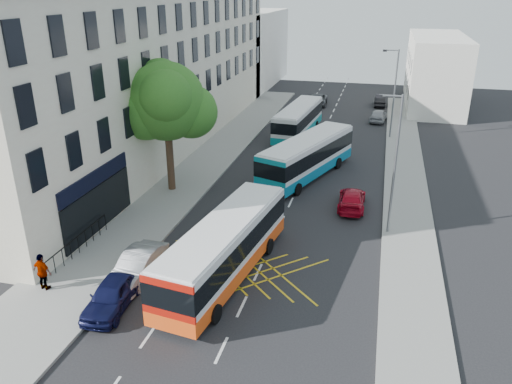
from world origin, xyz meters
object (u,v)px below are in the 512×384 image
Objects in this scene: lamp_near at (394,158)px; parked_car_blue at (112,295)px; distant_car_dark at (380,101)px; distant_car_grey at (318,100)px; red_hatchback at (352,199)px; bus_far at (298,120)px; distant_car_silver at (379,115)px; bus_near at (225,248)px; street_tree at (166,102)px; lamp_far at (394,89)px; parked_car_silver at (138,266)px; bus_mid at (307,157)px; pedestrian_far at (43,272)px.

parked_car_blue is at bearing -138.41° from lamp_near.
distant_car_dark is at bearing 72.08° from parked_car_blue.
distant_car_grey is 7.35m from distant_car_dark.
parked_car_blue reaches higher than red_hatchback.
bus_far is 13.29m from distant_car_grey.
parked_car_blue is 45.36m from distant_car_dark.
bus_far is 10.33m from distant_car_silver.
distant_car_silver is (6.57, 32.86, -0.92)m from bus_near.
red_hatchback is at bearing 68.86° from bus_near.
street_tree is at bearing 65.77° from distant_car_silver.
distant_car_silver is at bearing 92.47° from lamp_near.
distant_car_silver is (-1.13, 6.16, -3.96)m from lamp_far.
bus_near is 3.02× the size of distant_car_dark.
street_tree is 12.85m from bus_near.
bus_far is at bearing -92.68° from distant_car_grey.
bus_near is 2.43× the size of distant_car_grey.
distant_car_grey is 1.16× the size of distant_car_silver.
street_tree is 2.13× the size of red_hatchback.
parked_car_blue is at bearing 74.41° from distant_car_dark.
street_tree is 1.10× the size of lamp_far.
street_tree is 30.44m from distant_car_grey.
red_hatchback is 30.49m from distant_car_dark.
distant_car_dark is at bearing 76.80° from parked_car_silver.
distant_car_grey is at bearing 9.19° from distant_car_dark.
bus_near is at bearing 59.80° from red_hatchback.
street_tree reaches higher than distant_car_silver.
bus_mid is (-5.94, 8.09, -3.03)m from lamp_near.
distant_car_grey is at bearing -33.67° from distant_car_silver.
pedestrian_far is at bearing -101.88° from distant_car_grey.
bus_mid reaches higher than parked_car_silver.
bus_near is (-7.70, -6.71, -3.05)m from lamp_near.
bus_mid is 1.06× the size of bus_far.
street_tree is 15.10m from lamp_near.
distant_car_silver is (10.67, 36.63, -0.02)m from parked_car_blue.
parked_car_blue is at bearing 53.75° from red_hatchback.
distant_car_grey is (-8.38, 12.20, -4.00)m from lamp_far.
lamp_far is 9.09m from bus_far.
bus_far is 5.54× the size of pedestrian_far.
bus_far is 2.31× the size of distant_car_grey.
distant_car_dark is 46.06m from pedestrian_far.
lamp_far reaches higher than bus_mid.
lamp_far is 30.59m from parked_car_silver.
bus_near is 11.33m from red_hatchback.
bus_mid is 3.04× the size of distant_car_dark.
parked_car_blue is (-5.85, -18.56, -0.91)m from bus_mid.
bus_far is 2.50× the size of red_hatchback.
street_tree is at bearing 106.06° from parked_car_silver.
distant_car_grey is 1.24× the size of distant_car_dark.
pedestrian_far is at bearing 74.48° from distant_car_silver.
distant_car_grey is (3.42, 40.15, -0.08)m from parked_car_silver.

